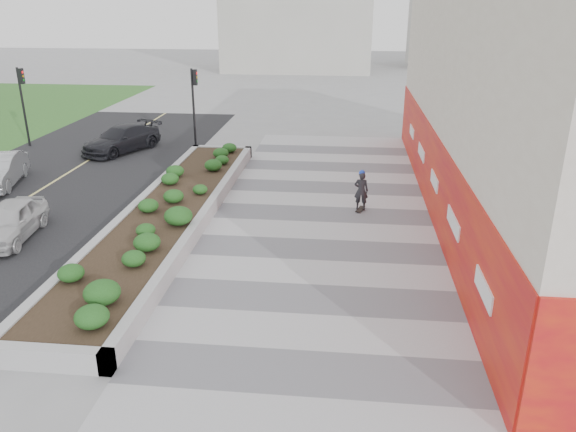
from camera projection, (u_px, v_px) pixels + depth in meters
The scene contains 11 objects.
ground at pixel (306, 336), 13.40m from camera, with size 160.00×160.00×0.00m, color gray.
walkway at pixel (314, 278), 16.18m from camera, with size 8.00×36.00×0.01m, color #A8A8AD.
building at pixel (526, 108), 19.60m from camera, with size 6.04×24.08×8.00m.
planter at pixel (169, 209), 20.28m from camera, with size 3.00×18.00×0.90m.
street at pixel (2, 213), 21.07m from camera, with size 10.00×40.00×0.00m, color black.
traffic_signal_near at pixel (194, 97), 29.34m from camera, with size 0.33×0.28×4.20m.
traffic_signal_far at pixel (23, 95), 29.78m from camera, with size 0.33×0.28×4.20m.
manhole_cover at pixel (331, 279), 16.13m from camera, with size 0.44×0.44×0.01m, color #595654.
skateboarder at pixel (361, 190), 21.06m from camera, with size 0.55×0.75×1.61m.
car_white at pixel (10, 221), 18.64m from camera, with size 1.48×3.67×1.25m, color silver.
car_dark at pixel (122, 139), 29.40m from camera, with size 1.87×4.60×1.33m, color black.
Camera 1 is at (0.77, -11.44, 7.52)m, focal length 35.00 mm.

